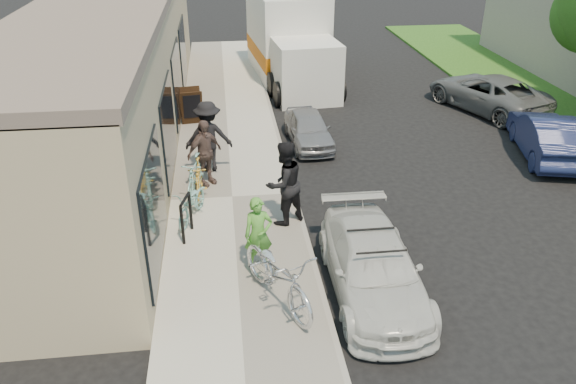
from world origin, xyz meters
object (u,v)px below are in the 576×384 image
sedan_silver (308,128)px  far_car_gray (487,92)px  far_car_blue (547,136)px  cruiser_bike_a (196,177)px  sandwich_board (191,106)px  moving_truck (290,42)px  cruiser_bike_c (198,179)px  woman_rider (258,234)px  bystander_b (205,153)px  tandem_bike (278,275)px  man_standing (284,183)px  bystander_a (208,136)px  sedan_white (373,266)px  bike_rack (186,213)px  cruiser_bike_b (192,204)px

sedan_silver → far_car_gray: (6.73, 2.37, 0.12)m
far_car_blue → cruiser_bike_a: 10.08m
sandwich_board → sedan_silver: (3.56, -1.87, -0.22)m
far_car_blue → moving_truck: bearing=-40.4°
cruiser_bike_c → woman_rider: bearing=-68.8°
far_car_gray → cruiser_bike_c: size_ratio=3.02×
bystander_b → sandwich_board: bearing=58.5°
far_car_gray → tandem_bike: size_ratio=1.99×
man_standing → bystander_a: man_standing is taller
sedan_white → bike_rack: bearing=149.1°
moving_truck → man_standing: size_ratio=3.66×
bike_rack → sandwich_board: size_ratio=0.84×
far_car_gray → cruiser_bike_a: size_ratio=2.72×
far_car_blue → cruiser_bike_c: bearing=22.3°
moving_truck → man_standing: 11.90m
cruiser_bike_a → bystander_a: bystander_a is taller
sedan_white → cruiser_bike_c: 5.26m
bike_rack → bystander_b: 2.55m
cruiser_bike_c → bystander_a: size_ratio=0.78×
bystander_a → sedan_white: bearing=118.7°
woman_rider → bystander_a: 4.81m
moving_truck → bystander_a: size_ratio=3.71×
man_standing → far_car_blue: bearing=168.4°
sedan_white → bystander_a: bearing=119.6°
far_car_gray → bystander_b: (-9.80, -5.02, 0.39)m
far_car_blue → bystander_a: size_ratio=2.00×
cruiser_bike_a → bystander_a: 1.55m
far_car_gray → cruiser_bike_a: 11.49m
sedan_silver → cruiser_bike_a: size_ratio=1.79×
far_car_gray → man_standing: bearing=19.9°
bike_rack → sedan_white: (3.54, -2.18, -0.14)m
bike_rack → sandwich_board: 7.02m
sandwich_board → far_car_blue: sandwich_board is taller
bike_rack → far_car_blue: far_car_blue is taller
cruiser_bike_c → bystander_b: size_ratio=0.87×
sedan_silver → bike_rack: bearing=-126.6°
tandem_bike → man_standing: size_ratio=1.17×
bystander_b → bike_rack: bearing=-136.6°
sedan_silver → moving_truck: size_ratio=0.42×
moving_truck → bystander_b: (-3.36, -9.65, -0.49)m
tandem_bike → bystander_a: (-1.24, 5.83, 0.36)m
cruiser_bike_c → far_car_gray: bearing=29.7°
moving_truck → woman_rider: size_ratio=4.62×
cruiser_bike_b → far_car_blue: bearing=34.0°
cruiser_bike_a → cruiser_bike_c: bearing=-8.2°
sedan_white → man_standing: man_standing is taller
bike_rack → woman_rider: bearing=-42.7°
bike_rack → cruiser_bike_a: 1.93m
woman_rider → cruiser_bike_b: bearing=118.1°
sedan_white → far_car_gray: 11.76m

